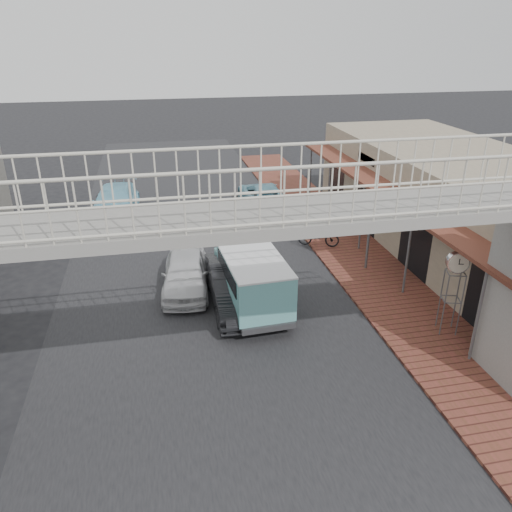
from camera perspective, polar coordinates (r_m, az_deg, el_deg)
name	(u,v)px	position (r m, az deg, el deg)	size (l,w,h in m)	color
ground	(212,332)	(15.67, -5.09, -8.63)	(120.00, 120.00, 0.00)	black
road_strip	(212,332)	(15.67, -5.09, -8.61)	(10.00, 60.00, 0.01)	black
sidewalk	(369,270)	(19.80, 12.77, -1.60)	(3.00, 40.00, 0.10)	brown
shophouse_row	(466,207)	(22.05, 22.91, 5.23)	(7.20, 18.00, 4.00)	gray
footbridge	(230,306)	(10.63, -3.02, -5.73)	(16.40, 2.40, 6.34)	gray
white_hatchback	(186,273)	(17.87, -8.06, -1.91)	(1.59, 3.96, 1.35)	silver
dark_sedan	(235,286)	(16.66, -2.47, -3.50)	(1.55, 4.44, 1.46)	black
angkot_curb	(263,195)	(26.51, 0.80, 6.99)	(2.07, 4.48, 1.25)	#67A0B2
angkot_far	(115,203)	(25.78, -15.82, 5.84)	(2.08, 5.12, 1.49)	#80C6DE
angkot_van	(252,276)	(16.18, -0.43, -2.27)	(2.07, 4.14, 1.98)	black
motorcycle_near	(319,236)	(21.39, 7.17, 2.31)	(0.61, 1.75, 0.92)	black
motorcycle_far	(297,209)	(24.36, 4.68, 5.38)	(0.50, 1.78, 1.07)	black
street_clock	(457,266)	(15.56, 21.99, -1.09)	(0.68, 0.63, 2.64)	#59595B
arrow_sign	(388,209)	(19.36, 14.88, 5.21)	(1.71, 1.10, 2.89)	#59595B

